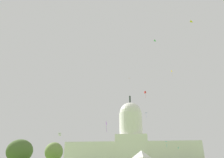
{
  "coord_description": "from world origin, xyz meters",
  "views": [
    {
      "loc": [
        4.15,
        -23.58,
        1.73
      ],
      "look_at": [
        -5.24,
        62.17,
        37.95
      ],
      "focal_mm": 33.11,
      "sensor_mm": 36.0,
      "label": 1
    }
  ],
  "objects_px": {
    "tree_west_near": "(20,151)",
    "kite_yellow_high": "(190,23)",
    "kite_white_low": "(60,134)",
    "kite_turquoise_low": "(178,148)",
    "kite_violet_mid": "(106,124)",
    "kite_red_high": "(145,92)",
    "kite_green_high": "(154,42)",
    "kite_orange_high": "(129,79)",
    "kite_gold_high": "(172,72)",
    "kite_blue_high": "(146,113)",
    "capitol_building": "(132,146)",
    "kite_cyan_low": "(166,143)",
    "tree_west_far": "(54,152)"
  },
  "relations": [
    {
      "from": "kite_cyan_low",
      "to": "kite_blue_high",
      "type": "height_order",
      "value": "kite_blue_high"
    },
    {
      "from": "kite_green_high",
      "to": "kite_violet_mid",
      "type": "bearing_deg",
      "value": -93.53
    },
    {
      "from": "kite_turquoise_low",
      "to": "kite_gold_high",
      "type": "bearing_deg",
      "value": 91.4
    },
    {
      "from": "tree_west_near",
      "to": "kite_blue_high",
      "type": "relative_size",
      "value": 3.25
    },
    {
      "from": "kite_orange_high",
      "to": "kite_green_high",
      "type": "bearing_deg",
      "value": 96.49
    },
    {
      "from": "tree_west_near",
      "to": "kite_green_high",
      "type": "distance_m",
      "value": 69.42
    },
    {
      "from": "tree_west_far",
      "to": "kite_red_high",
      "type": "height_order",
      "value": "kite_red_high"
    },
    {
      "from": "kite_white_low",
      "to": "kite_turquoise_low",
      "type": "relative_size",
      "value": 1.39
    },
    {
      "from": "capitol_building",
      "to": "kite_cyan_low",
      "type": "height_order",
      "value": "capitol_building"
    },
    {
      "from": "tree_west_near",
      "to": "kite_blue_high",
      "type": "bearing_deg",
      "value": 60.68
    },
    {
      "from": "kite_orange_high",
      "to": "tree_west_near",
      "type": "bearing_deg",
      "value": 45.69
    },
    {
      "from": "kite_green_high",
      "to": "kite_turquoise_low",
      "type": "bearing_deg",
      "value": -168.82
    },
    {
      "from": "tree_west_near",
      "to": "kite_white_low",
      "type": "height_order",
      "value": "kite_white_low"
    },
    {
      "from": "kite_cyan_low",
      "to": "kite_turquoise_low",
      "type": "bearing_deg",
      "value": -102.54
    },
    {
      "from": "kite_cyan_low",
      "to": "kite_green_high",
      "type": "bearing_deg",
      "value": 88.58
    },
    {
      "from": "kite_cyan_low",
      "to": "kite_red_high",
      "type": "xyz_separation_m",
      "value": [
        -12.86,
        -23.34,
        27.5
      ]
    },
    {
      "from": "kite_white_low",
      "to": "kite_green_high",
      "type": "xyz_separation_m",
      "value": [
        48.31,
        -27.21,
        34.73
      ]
    },
    {
      "from": "capitol_building",
      "to": "kite_green_high",
      "type": "height_order",
      "value": "capitol_building"
    },
    {
      "from": "kite_gold_high",
      "to": "kite_orange_high",
      "type": "height_order",
      "value": "kite_gold_high"
    },
    {
      "from": "tree_west_far",
      "to": "kite_cyan_low",
      "type": "relative_size",
      "value": 4.02
    },
    {
      "from": "kite_green_high",
      "to": "kite_red_high",
      "type": "bearing_deg",
      "value": -152.18
    },
    {
      "from": "kite_red_high",
      "to": "kite_green_high",
      "type": "relative_size",
      "value": 2.64
    },
    {
      "from": "tree_west_near",
      "to": "capitol_building",
      "type": "bearing_deg",
      "value": 74.86
    },
    {
      "from": "kite_cyan_low",
      "to": "kite_white_low",
      "type": "distance_m",
      "value": 70.76
    },
    {
      "from": "kite_green_high",
      "to": "kite_yellow_high",
      "type": "relative_size",
      "value": 1.09
    },
    {
      "from": "kite_red_high",
      "to": "kite_blue_high",
      "type": "distance_m",
      "value": 51.1
    },
    {
      "from": "tree_west_near",
      "to": "tree_west_far",
      "type": "distance_m",
      "value": 33.12
    },
    {
      "from": "kite_turquoise_low",
      "to": "kite_violet_mid",
      "type": "bearing_deg",
      "value": 74.78
    },
    {
      "from": "kite_violet_mid",
      "to": "kite_orange_high",
      "type": "height_order",
      "value": "kite_orange_high"
    },
    {
      "from": "kite_gold_high",
      "to": "kite_white_low",
      "type": "bearing_deg",
      "value": 139.95
    },
    {
      "from": "kite_cyan_low",
      "to": "kite_orange_high",
      "type": "distance_m",
      "value": 48.79
    },
    {
      "from": "tree_west_far",
      "to": "kite_gold_high",
      "type": "bearing_deg",
      "value": 12.05
    },
    {
      "from": "kite_white_low",
      "to": "kite_yellow_high",
      "type": "bearing_deg",
      "value": -18.85
    },
    {
      "from": "tree_west_near",
      "to": "kite_yellow_high",
      "type": "relative_size",
      "value": 7.69
    },
    {
      "from": "tree_west_near",
      "to": "kite_cyan_low",
      "type": "height_order",
      "value": "kite_cyan_low"
    },
    {
      "from": "kite_white_low",
      "to": "kite_green_high",
      "type": "bearing_deg",
      "value": -11.75
    },
    {
      "from": "kite_turquoise_low",
      "to": "kite_yellow_high",
      "type": "xyz_separation_m",
      "value": [
        -15.14,
        -126.82,
        31.99
      ]
    },
    {
      "from": "tree_west_far",
      "to": "kite_gold_high",
      "type": "distance_m",
      "value": 85.65
    },
    {
      "from": "capitol_building",
      "to": "kite_green_high",
      "type": "relative_size",
      "value": 78.36
    },
    {
      "from": "tree_west_near",
      "to": "kite_yellow_high",
      "type": "height_order",
      "value": "kite_yellow_high"
    },
    {
      "from": "kite_green_high",
      "to": "kite_violet_mid",
      "type": "height_order",
      "value": "kite_green_high"
    },
    {
      "from": "tree_west_near",
      "to": "kite_orange_high",
      "type": "xyz_separation_m",
      "value": [
        40.97,
        52.93,
        49.8
      ]
    },
    {
      "from": "kite_gold_high",
      "to": "tree_west_near",
      "type": "bearing_deg",
      "value": 157.1
    },
    {
      "from": "kite_cyan_low",
      "to": "kite_gold_high",
      "type": "relative_size",
      "value": 0.79
    },
    {
      "from": "kite_turquoise_low",
      "to": "kite_orange_high",
      "type": "distance_m",
      "value": 80.37
    },
    {
      "from": "kite_cyan_low",
      "to": "kite_gold_high",
      "type": "height_order",
      "value": "kite_gold_high"
    },
    {
      "from": "kite_red_high",
      "to": "kite_turquoise_low",
      "type": "bearing_deg",
      "value": -139.21
    },
    {
      "from": "tree_west_far",
      "to": "kite_yellow_high",
      "type": "height_order",
      "value": "kite_yellow_high"
    },
    {
      "from": "tree_west_far",
      "to": "kite_turquoise_low",
      "type": "bearing_deg",
      "value": 44.52
    },
    {
      "from": "tree_west_near",
      "to": "kite_orange_high",
      "type": "distance_m",
      "value": 83.42
    }
  ]
}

